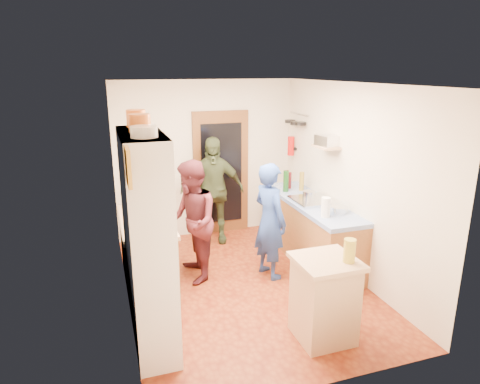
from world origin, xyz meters
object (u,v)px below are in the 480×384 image
island_base (324,301)px  person_left (193,221)px  person_hob (273,221)px  person_back (213,190)px  hutch_body (148,243)px  right_counter_base (310,231)px

island_base → person_left: size_ratio=0.52×
person_hob → person_back: bearing=1.0°
person_left → person_back: (0.58, 1.17, 0.05)m
island_base → person_hob: 1.54m
person_hob → person_back: (-0.44, 1.44, 0.08)m
hutch_body → person_back: bearing=61.4°
hutch_body → person_left: 1.45m
hutch_body → island_base: 1.92m
right_counter_base → hutch_body: bearing=-152.5°
person_hob → person_left: (-1.02, 0.28, 0.03)m
hutch_body → person_back: 2.73m
person_hob → person_back: size_ratio=0.91×
right_counter_base → person_back: (-1.19, 1.09, 0.45)m
island_base → person_left: person_left is taller
right_counter_base → person_left: person_left is taller
person_hob → person_left: bearing=58.9°
person_back → person_hob: bearing=-61.8°
hutch_body → person_left: bearing=59.5°
hutch_body → person_back: size_ratio=1.26×
right_counter_base → person_left: bearing=-177.6°
island_base → person_back: size_ratio=0.49×
person_hob → island_base: bearing=162.7°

